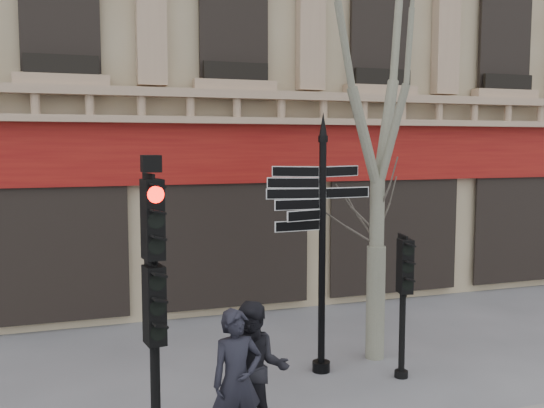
{
  "coord_description": "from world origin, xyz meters",
  "views": [
    {
      "loc": [
        -3.45,
        -7.9,
        3.8
      ],
      "look_at": [
        -0.58,
        0.6,
        2.91
      ],
      "focal_mm": 40.0,
      "sensor_mm": 36.0,
      "label": 1
    }
  ],
  "objects_px": {
    "traffic_signal_main": "(153,273)",
    "fingerpost": "(323,199)",
    "pedestrian_a": "(237,381)",
    "traffic_signal_secondary": "(403,281)",
    "pedestrian_b": "(255,371)",
    "plane_tree": "(380,46)"
  },
  "relations": [
    {
      "from": "pedestrian_a",
      "to": "pedestrian_b",
      "type": "height_order",
      "value": "pedestrian_b"
    },
    {
      "from": "pedestrian_a",
      "to": "pedestrian_b",
      "type": "bearing_deg",
      "value": 32.12
    },
    {
      "from": "fingerpost",
      "to": "pedestrian_a",
      "type": "distance_m",
      "value": 3.55
    },
    {
      "from": "fingerpost",
      "to": "traffic_signal_main",
      "type": "xyz_separation_m",
      "value": [
        -3.03,
        -2.11,
        -0.58
      ]
    },
    {
      "from": "traffic_signal_secondary",
      "to": "pedestrian_b",
      "type": "distance_m",
      "value": 3.19
    },
    {
      "from": "traffic_signal_secondary",
      "to": "plane_tree",
      "type": "xyz_separation_m",
      "value": [
        0.03,
        0.96,
        3.86
      ]
    },
    {
      "from": "plane_tree",
      "to": "pedestrian_a",
      "type": "distance_m",
      "value": 6.07
    },
    {
      "from": "traffic_signal_main",
      "to": "pedestrian_a",
      "type": "distance_m",
      "value": 1.74
    },
    {
      "from": "fingerpost",
      "to": "traffic_signal_secondary",
      "type": "bearing_deg",
      "value": -23.83
    },
    {
      "from": "pedestrian_a",
      "to": "plane_tree",
      "type": "bearing_deg",
      "value": 31.87
    },
    {
      "from": "pedestrian_b",
      "to": "traffic_signal_main",
      "type": "bearing_deg",
      "value": -152.74
    },
    {
      "from": "traffic_signal_main",
      "to": "plane_tree",
      "type": "height_order",
      "value": "plane_tree"
    },
    {
      "from": "fingerpost",
      "to": "plane_tree",
      "type": "relative_size",
      "value": 0.55
    },
    {
      "from": "traffic_signal_main",
      "to": "fingerpost",
      "type": "bearing_deg",
      "value": 26.44
    },
    {
      "from": "fingerpost",
      "to": "traffic_signal_main",
      "type": "height_order",
      "value": "fingerpost"
    },
    {
      "from": "traffic_signal_secondary",
      "to": "pedestrian_a",
      "type": "distance_m",
      "value": 3.56
    },
    {
      "from": "pedestrian_a",
      "to": "traffic_signal_secondary",
      "type": "bearing_deg",
      "value": 19.48
    },
    {
      "from": "plane_tree",
      "to": "pedestrian_a",
      "type": "xyz_separation_m",
      "value": [
        -3.21,
        -2.4,
        -4.57
      ]
    },
    {
      "from": "fingerpost",
      "to": "plane_tree",
      "type": "distance_m",
      "value": 2.83
    },
    {
      "from": "pedestrian_a",
      "to": "pedestrian_b",
      "type": "xyz_separation_m",
      "value": [
        0.32,
        0.24,
        0.0
      ]
    },
    {
      "from": "traffic_signal_secondary",
      "to": "pedestrian_a",
      "type": "bearing_deg",
      "value": -144.65
    },
    {
      "from": "traffic_signal_main",
      "to": "pedestrian_a",
      "type": "relative_size",
      "value": 2.05
    }
  ]
}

